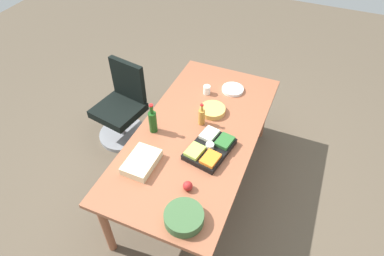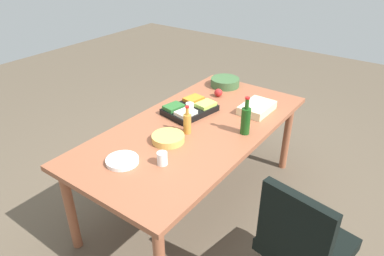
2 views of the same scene
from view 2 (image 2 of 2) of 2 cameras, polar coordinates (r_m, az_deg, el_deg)
name	(u,v)px [view 2 (image 2 of 2)]	position (r m, az deg, el deg)	size (l,w,h in m)	color
ground_plane	(195,200)	(3.23, 0.44, -11.63)	(10.00, 10.00, 0.00)	brown
conference_table	(195,134)	(2.83, 0.49, -1.05)	(2.08, 1.03, 0.76)	#965438
office_chair	(301,255)	(2.43, 17.24, -19.11)	(0.56, 0.56, 0.92)	gray
paper_plate_stack	(122,161)	(2.40, -11.25, -5.23)	(0.22, 0.22, 0.03)	white
dressing_bottle	(187,123)	(2.66, -0.77, 0.85)	(0.07, 0.07, 0.23)	#BC8132
apple_red	(218,93)	(3.30, 4.29, 5.74)	(0.08, 0.08, 0.08)	#AC2120
sheet_cake	(257,108)	(3.06, 10.49, 3.24)	(0.32, 0.22, 0.07)	beige
wine_bottle	(246,120)	(2.67, 8.71, 1.32)	(0.09, 0.09, 0.30)	#184816
salad_bowl	(225,82)	(3.54, 5.38, 7.41)	(0.28, 0.28, 0.08)	#3A5E35
veggie_tray	(190,109)	(2.99, -0.35, 3.16)	(0.47, 0.37, 0.09)	black
chip_bowl	(168,138)	(2.59, -3.90, -1.67)	(0.24, 0.24, 0.05)	#DFB153
paper_cup	(162,158)	(2.33, -4.86, -4.94)	(0.07, 0.07, 0.09)	white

